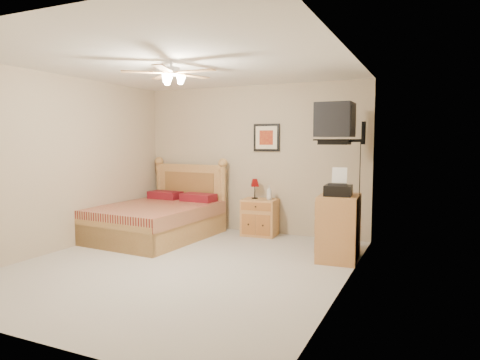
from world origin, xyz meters
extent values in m
plane|color=#ADA69C|center=(0.00, 0.00, 0.00)|extent=(4.50, 4.50, 0.00)
cube|color=white|center=(0.00, 0.00, 2.50)|extent=(4.00, 4.50, 0.04)
cube|color=tan|center=(0.00, 2.25, 1.25)|extent=(4.00, 0.04, 2.50)
cube|color=tan|center=(0.00, -2.25, 1.25)|extent=(4.00, 0.04, 2.50)
cube|color=tan|center=(-2.00, 0.00, 1.25)|extent=(0.04, 4.50, 2.50)
cube|color=tan|center=(2.00, 0.00, 1.25)|extent=(0.04, 4.50, 2.50)
cube|color=#C4814A|center=(0.24, 2.00, 0.30)|extent=(0.59, 0.46, 0.61)
imported|color=silver|center=(0.41, 2.00, 0.72)|extent=(0.10, 0.10, 0.24)
cube|color=black|center=(0.27, 2.23, 1.62)|extent=(0.46, 0.04, 0.46)
cube|color=#BD793E|center=(1.73, 1.10, 0.43)|extent=(0.55, 0.76, 0.86)
imported|color=beige|center=(1.66, 1.32, 0.87)|extent=(0.26, 0.30, 0.02)
imported|color=gray|center=(1.65, 1.33, 0.89)|extent=(0.25, 0.30, 0.02)
camera|label=1|loc=(2.85, -4.51, 1.57)|focal=32.00mm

